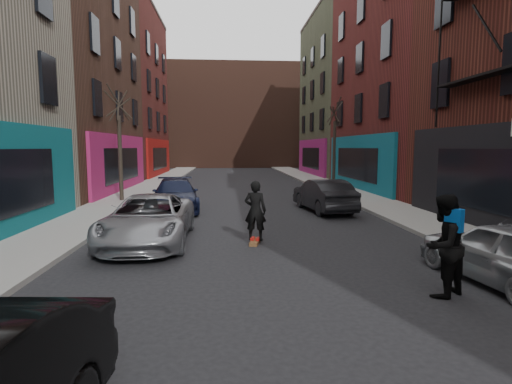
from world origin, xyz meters
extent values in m
cube|color=gray|center=(-6.25, 30.00, 0.07)|extent=(2.50, 84.00, 0.13)
cube|color=gray|center=(6.25, 30.00, 0.07)|extent=(2.50, 84.00, 0.13)
cube|color=#47281E|center=(0.00, 56.00, 7.00)|extent=(40.00, 10.00, 14.00)
imported|color=gray|center=(-3.20, 9.27, 0.69)|extent=(2.34, 5.00, 1.38)
imported|color=black|center=(-3.20, 15.30, 0.68)|extent=(2.50, 4.91, 1.36)
imported|color=#9CA0A5|center=(4.60, 5.17, 0.66)|extent=(2.07, 4.06, 1.32)
imported|color=black|center=(3.20, 14.59, 0.69)|extent=(2.02, 4.37, 1.39)
cube|color=brown|center=(-0.15, 8.98, 0.05)|extent=(0.41, 0.83, 0.10)
imported|color=black|center=(-0.15, 8.98, 0.96)|extent=(0.71, 0.55, 1.72)
imported|color=black|center=(3.00, 4.69, 0.95)|extent=(1.16, 1.10, 1.90)
cube|color=#0B49A1|center=(3.09, 4.53, 1.46)|extent=(0.28, 0.33, 0.42)
camera|label=1|loc=(-0.96, -2.21, 2.75)|focal=28.00mm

